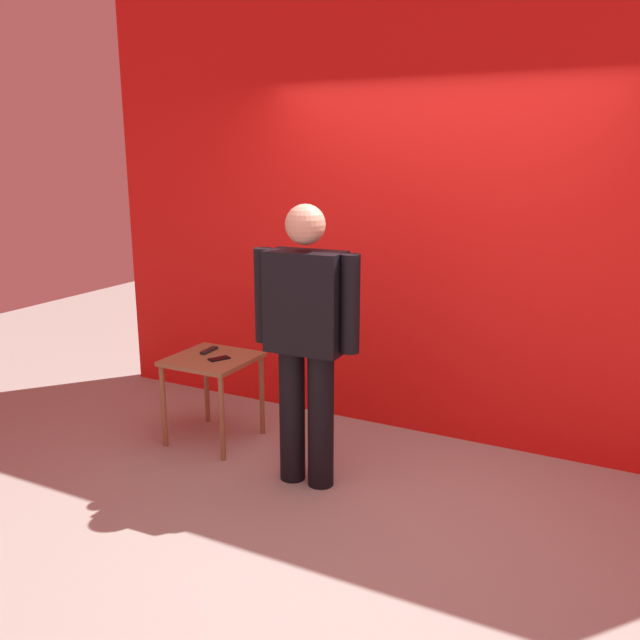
# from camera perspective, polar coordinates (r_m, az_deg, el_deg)

# --- Properties ---
(ground_plane) EXTENTS (12.00, 12.00, 0.00)m
(ground_plane) POSITION_cam_1_polar(r_m,az_deg,el_deg) (3.98, 2.51, -16.34)
(ground_plane) COLOR #9E9991
(back_wall_red) EXTENTS (5.45, 0.12, 3.32)m
(back_wall_red) POSITION_cam_1_polar(r_m,az_deg,el_deg) (4.74, 9.93, 9.61)
(back_wall_red) COLOR red
(back_wall_red) RESTS_ON ground_plane
(standing_person) EXTENTS (0.68, 0.26, 1.72)m
(standing_person) POSITION_cam_1_polar(r_m,az_deg,el_deg) (4.00, -1.20, -1.09)
(standing_person) COLOR black
(standing_person) RESTS_ON ground_plane
(side_table) EXTENTS (0.55, 0.55, 0.62)m
(side_table) POSITION_cam_1_polar(r_m,az_deg,el_deg) (4.79, -9.08, -4.16)
(side_table) COLOR olive
(side_table) RESTS_ON ground_plane
(cell_phone) EXTENTS (0.13, 0.16, 0.01)m
(cell_phone) POSITION_cam_1_polar(r_m,az_deg,el_deg) (4.69, -8.53, -3.25)
(cell_phone) COLOR black
(cell_phone) RESTS_ON side_table
(tv_remote) EXTENTS (0.06, 0.17, 0.02)m
(tv_remote) POSITION_cam_1_polar(r_m,az_deg,el_deg) (4.88, -9.37, -2.55)
(tv_remote) COLOR black
(tv_remote) RESTS_ON side_table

